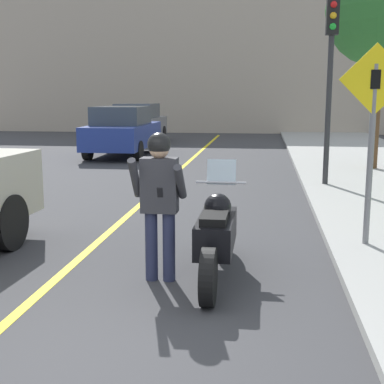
% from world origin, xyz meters
% --- Properties ---
extents(ground_plane, '(80.00, 80.00, 0.00)m').
position_xyz_m(ground_plane, '(0.00, 0.00, 0.00)').
color(ground_plane, '#38383A').
extents(road_center_line, '(0.12, 36.00, 0.01)m').
position_xyz_m(road_center_line, '(-0.60, 6.00, 0.00)').
color(road_center_line, yellow).
rests_on(road_center_line, ground).
extents(building_backdrop, '(28.00, 1.20, 7.51)m').
position_xyz_m(building_backdrop, '(0.00, 26.00, 3.75)').
color(building_backdrop, '#B2A38E').
rests_on(building_backdrop, ground).
extents(motorcycle, '(0.62, 2.33, 1.28)m').
position_xyz_m(motorcycle, '(1.20, 2.27, 0.50)').
color(motorcycle, black).
rests_on(motorcycle, ground).
extents(person_biker, '(0.59, 0.46, 1.67)m').
position_xyz_m(person_biker, '(0.59, 2.05, 1.02)').
color(person_biker, '#282D4C').
rests_on(person_biker, ground).
extents(crossing_sign, '(0.91, 0.08, 2.60)m').
position_xyz_m(crossing_sign, '(3.09, 3.53, 1.68)').
color(crossing_sign, slate).
rests_on(crossing_sign, sidewalk_curb).
extents(traffic_light, '(0.26, 0.30, 3.97)m').
position_xyz_m(traffic_light, '(3.09, 8.42, 2.86)').
color(traffic_light, '#2D2D30').
rests_on(traffic_light, sidewalk_curb).
extents(street_tree, '(2.86, 2.86, 5.53)m').
position_xyz_m(street_tree, '(4.64, 11.22, 4.19)').
color(street_tree, brown).
rests_on(street_tree, sidewalk_curb).
extents(parked_car_blue, '(1.88, 4.20, 1.68)m').
position_xyz_m(parked_car_blue, '(-3.04, 14.06, 0.86)').
color(parked_car_blue, black).
rests_on(parked_car_blue, ground).
extents(parked_car_grey, '(1.88, 4.20, 1.68)m').
position_xyz_m(parked_car_grey, '(-3.78, 19.45, 0.86)').
color(parked_car_grey, black).
rests_on(parked_car_grey, ground).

